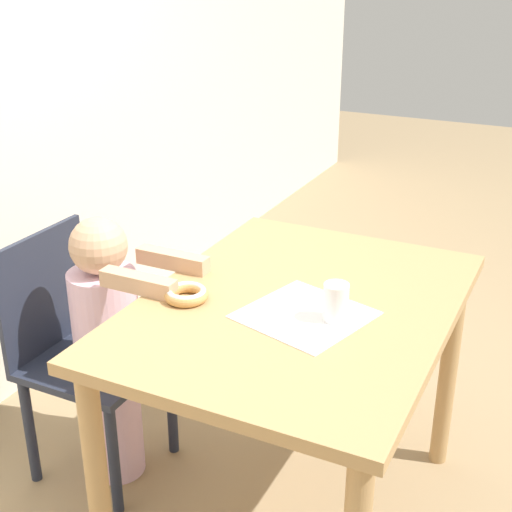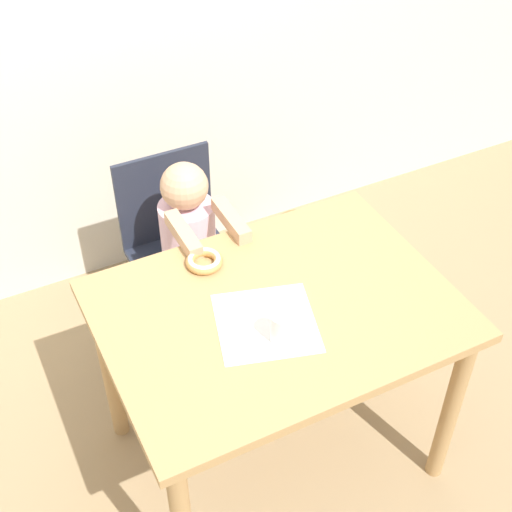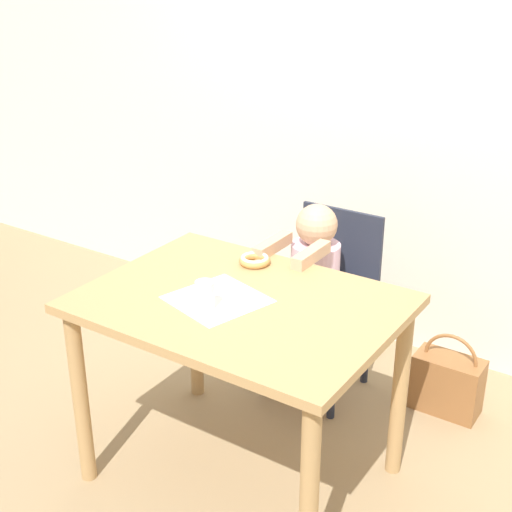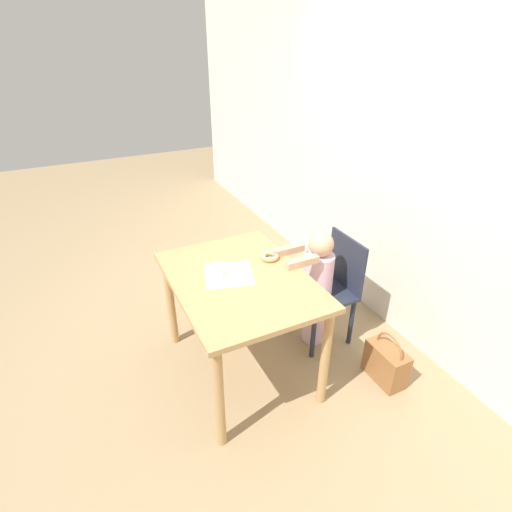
{
  "view_description": "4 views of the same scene",
  "coord_description": "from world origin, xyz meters",
  "px_view_note": "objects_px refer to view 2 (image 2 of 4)",
  "views": [
    {
      "loc": [
        -1.64,
        -0.67,
        1.68
      ],
      "look_at": [
        -0.01,
        0.12,
        0.9
      ],
      "focal_mm": 50.0,
      "sensor_mm": 36.0,
      "label": 1
    },
    {
      "loc": [
        -0.77,
        -1.38,
        2.37
      ],
      "look_at": [
        -0.01,
        0.12,
        0.9
      ],
      "focal_mm": 50.0,
      "sensor_mm": 36.0,
      "label": 2
    },
    {
      "loc": [
        1.29,
        -1.86,
        1.93
      ],
      "look_at": [
        -0.01,
        0.12,
        0.9
      ],
      "focal_mm": 50.0,
      "sensor_mm": 36.0,
      "label": 3
    },
    {
      "loc": [
        1.95,
        -0.84,
        2.15
      ],
      "look_at": [
        -0.01,
        0.12,
        0.9
      ],
      "focal_mm": 28.0,
      "sensor_mm": 36.0,
      "label": 4
    }
  ],
  "objects_px": {
    "child_figure": "(191,260)",
    "donut": "(204,261)",
    "handbag": "(288,251)",
    "chair": "(180,252)",
    "cup": "(281,328)"
  },
  "relations": [
    {
      "from": "child_figure",
      "to": "donut",
      "type": "height_order",
      "value": "child_figure"
    },
    {
      "from": "child_figure",
      "to": "handbag",
      "type": "height_order",
      "value": "child_figure"
    },
    {
      "from": "chair",
      "to": "handbag",
      "type": "relative_size",
      "value": 2.17
    },
    {
      "from": "child_figure",
      "to": "donut",
      "type": "xyz_separation_m",
      "value": [
        -0.08,
        -0.35,
        0.31
      ]
    },
    {
      "from": "chair",
      "to": "handbag",
      "type": "height_order",
      "value": "chair"
    },
    {
      "from": "cup",
      "to": "child_figure",
      "type": "bearing_deg",
      "value": 89.2
    },
    {
      "from": "donut",
      "to": "cup",
      "type": "xyz_separation_m",
      "value": [
        0.07,
        -0.41,
        0.03
      ]
    },
    {
      "from": "chair",
      "to": "donut",
      "type": "xyz_separation_m",
      "value": [
        -0.08,
        -0.47,
        0.36
      ]
    },
    {
      "from": "chair",
      "to": "cup",
      "type": "height_order",
      "value": "cup"
    },
    {
      "from": "chair",
      "to": "child_figure",
      "type": "relative_size",
      "value": 0.9
    },
    {
      "from": "donut",
      "to": "cup",
      "type": "bearing_deg",
      "value": -80.58
    },
    {
      "from": "handbag",
      "to": "donut",
      "type": "bearing_deg",
      "value": -138.69
    },
    {
      "from": "donut",
      "to": "cup",
      "type": "height_order",
      "value": "cup"
    },
    {
      "from": "donut",
      "to": "cup",
      "type": "relative_size",
      "value": 1.18
    },
    {
      "from": "handbag",
      "to": "chair",
      "type": "bearing_deg",
      "value": -169.98
    }
  ]
}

